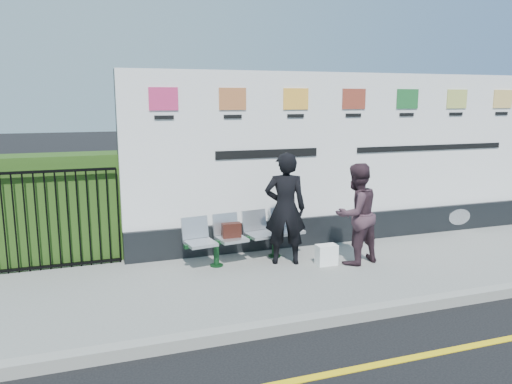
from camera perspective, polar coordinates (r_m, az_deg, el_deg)
ground at (r=6.25m, az=24.18°, el=-15.64°), size 80.00×80.00×0.00m
pavement at (r=8.06m, az=11.92°, el=-8.52°), size 14.00×3.00×0.12m
kerb at (r=6.91m, az=18.46°, el=-12.06°), size 14.00×0.18×0.14m
yellow_line at (r=6.25m, az=24.19°, el=-15.61°), size 14.00×0.10×0.01m
billboard at (r=9.13m, az=10.60°, el=2.55°), size 8.00×0.30×3.00m
hedge at (r=8.49m, az=-22.62°, el=-1.77°), size 2.35×0.70×1.70m
railing at (r=8.07m, az=-22.75°, el=-2.97°), size 2.05×0.06×1.54m
bench at (r=7.98m, az=-1.11°, el=-6.44°), size 2.03×0.80×0.42m
woman_left at (r=7.73m, az=3.36°, el=-1.91°), size 0.74×0.60×1.76m
woman_right at (r=7.90m, az=11.36°, el=-2.47°), size 0.89×0.77×1.58m
handbag_brown at (r=7.78m, az=-2.83°, el=-4.39°), size 0.30×0.13×0.23m
carrier_bag_white at (r=7.90m, az=8.06°, el=-7.12°), size 0.32×0.19×0.32m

